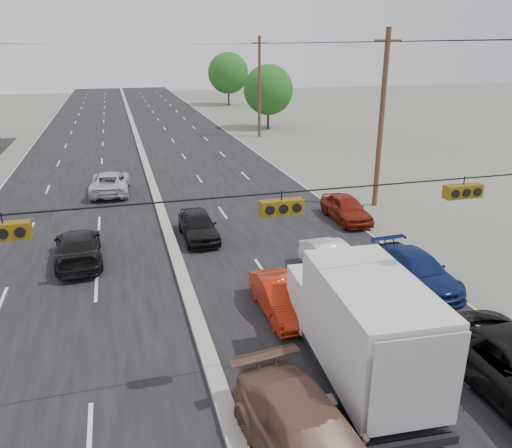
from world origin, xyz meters
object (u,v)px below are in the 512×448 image
at_px(tan_sedan, 311,444).
at_px(oncoming_far, 110,183).
at_px(queue_car_b, 333,264).
at_px(queue_car_e, 346,208).
at_px(red_sedan, 281,298).
at_px(oncoming_near, 78,247).
at_px(tree_right_far, 228,73).
at_px(utility_pole_right_b, 381,119).
at_px(tree_right_mid, 268,90).
at_px(queue_car_a, 198,226).
at_px(queue_car_d, 417,270).
at_px(utility_pole_right_c, 259,87).
at_px(box_truck, 359,324).

height_order(tan_sedan, oncoming_far, tan_sedan).
height_order(queue_car_b, queue_car_e, queue_car_e).
bearing_deg(red_sedan, oncoming_near, 135.92).
bearing_deg(queue_car_b, tan_sedan, -116.28).
bearing_deg(tree_right_far, oncoming_far, -111.32).
bearing_deg(utility_pole_right_b, tree_right_mid, 85.24).
bearing_deg(queue_car_e, queue_car_a, -176.22).
bearing_deg(oncoming_far, queue_car_d, 127.77).
bearing_deg(oncoming_near, oncoming_far, -100.60).
xyz_separation_m(utility_pole_right_b, oncoming_far, (-15.24, 6.98, -4.40)).
xyz_separation_m(utility_pole_right_c, oncoming_near, (-16.65, -29.02, -4.41)).
distance_m(box_truck, red_sedan, 4.22).
bearing_deg(queue_car_b, utility_pole_right_c, 79.38).
distance_m(tree_right_mid, queue_car_a, 35.56).
distance_m(utility_pole_right_b, tree_right_mid, 30.11).
bearing_deg(tree_right_mid, queue_car_e, -99.54).
bearing_deg(box_truck, queue_car_b, 76.27).
height_order(box_truck, oncoming_near, box_truck).
relative_size(red_sedan, oncoming_far, 0.75).
relative_size(tree_right_mid, queue_car_e, 1.74).
xyz_separation_m(tree_right_far, queue_car_d, (-7.13, -65.08, -4.29)).
bearing_deg(tan_sedan, queue_car_b, 56.39).
height_order(queue_car_b, queue_car_d, queue_car_b).
bearing_deg(utility_pole_right_c, tan_sedan, -104.61).
relative_size(utility_pole_right_b, queue_car_d, 2.19).
height_order(utility_pole_right_c, tree_right_mid, utility_pole_right_c).
xyz_separation_m(tan_sedan, red_sedan, (1.60, 6.87, -0.15)).
height_order(box_truck, red_sedan, box_truck).
bearing_deg(oncoming_near, queue_car_a, -169.47).
relative_size(tan_sedan, oncoming_far, 1.07).
bearing_deg(queue_car_d, oncoming_far, 122.10).
bearing_deg(oncoming_far, tan_sedan, 103.09).
bearing_deg(utility_pole_right_b, oncoming_near, -166.41).
relative_size(tree_right_mid, tan_sedan, 1.32).
distance_m(utility_pole_right_b, queue_car_e, 5.69).
distance_m(tree_right_far, oncoming_near, 62.51).
height_order(queue_car_d, oncoming_near, oncoming_near).
distance_m(tree_right_far, queue_car_e, 57.63).
xyz_separation_m(utility_pole_right_b, queue_car_d, (-3.63, -10.08, -4.44)).
height_order(queue_car_b, oncoming_near, oncoming_near).
distance_m(tree_right_mid, oncoming_far, 29.29).
height_order(tan_sedan, queue_car_b, tan_sedan).
relative_size(utility_pole_right_c, queue_car_a, 2.47).
distance_m(tree_right_far, oncoming_far, 51.73).
height_order(utility_pole_right_b, tree_right_far, utility_pole_right_b).
bearing_deg(box_truck, tan_sedan, -127.42).
relative_size(tree_right_mid, oncoming_far, 1.40).
height_order(tree_right_mid, queue_car_d, tree_right_mid).
bearing_deg(red_sedan, queue_car_e, 51.58).
distance_m(queue_car_d, oncoming_far, 20.64).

